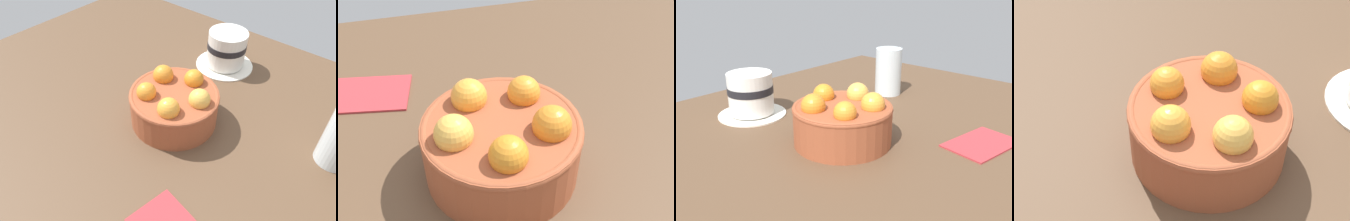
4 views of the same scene
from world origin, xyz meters
TOP-DOWN VIEW (x-y plane):
  - ground_plane at (0.00, 0.00)cm, footprint 111.94×83.28cm
  - terracotta_bowl at (0.01, 0.00)cm, footprint 16.90×16.90cm
  - coffee_cup at (-2.65, 22.47)cm, footprint 13.63×13.63cm

SIDE VIEW (x-z plane):
  - ground_plane at x=0.00cm, z-range -3.29..0.00cm
  - terracotta_bowl at x=0.01cm, z-range -0.53..8.85cm
  - coffee_cup at x=-2.65cm, z-range -0.15..8.68cm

